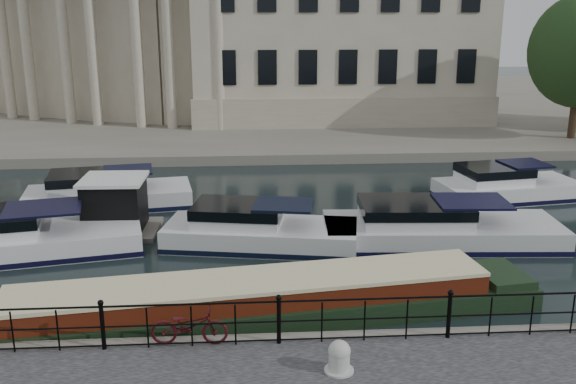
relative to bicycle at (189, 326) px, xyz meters
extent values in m
plane|color=black|center=(2.06, 2.16, -1.02)|extent=(160.00, 160.00, 0.00)
cube|color=#6B665B|center=(2.06, 41.16, -0.74)|extent=(120.00, 42.00, 0.55)
cylinder|color=black|center=(-1.94, -0.09, 0.08)|extent=(0.10, 0.10, 1.10)
sphere|color=black|center=(-1.94, -0.09, 0.68)|extent=(0.14, 0.14, 0.14)
cylinder|color=black|center=(2.06, -0.09, 0.08)|extent=(0.10, 0.10, 1.10)
sphere|color=black|center=(2.06, -0.09, 0.68)|extent=(0.14, 0.14, 0.14)
cylinder|color=black|center=(6.06, -0.09, 0.08)|extent=(0.10, 0.10, 1.10)
sphere|color=black|center=(6.06, -0.09, 0.68)|extent=(0.14, 0.14, 0.14)
cylinder|color=black|center=(2.06, -0.09, 0.58)|extent=(24.00, 0.05, 0.05)
cylinder|color=black|center=(2.06, -0.09, 0.08)|extent=(24.00, 0.04, 0.04)
cylinder|color=black|center=(2.06, -0.09, -0.39)|extent=(24.00, 0.04, 0.04)
cube|color=#ADA38C|center=(8.06, 35.16, 6.53)|extent=(20.00, 14.00, 14.00)
cube|color=#9E937F|center=(8.06, 35.16, 0.53)|extent=(20.30, 14.30, 2.00)
cube|color=#ADA38C|center=(-1.27, 31.18, 5.03)|extent=(5.73, 4.06, 11.00)
cylinder|color=#ADA38C|center=(-0.22, 28.31, 4.43)|extent=(0.70, 0.70, 9.80)
cylinder|color=#ADA38C|center=(-3.43, 29.03, 4.43)|extent=(0.70, 0.70, 9.80)
cube|color=#ADA38C|center=(-6.22, 32.60, 5.03)|extent=(5.90, 4.56, 11.00)
cylinder|color=#ADA38C|center=(-5.53, 29.63, 4.43)|extent=(0.70, 0.70, 9.80)
cylinder|color=#ADA38C|center=(-8.63, 30.72, 4.43)|extent=(0.70, 0.70, 9.80)
cube|color=#ADA38C|center=(-10.98, 34.60, 5.03)|extent=(5.99, 4.99, 11.00)
cylinder|color=#ADA38C|center=(-10.64, 31.57, 4.43)|extent=(0.70, 0.70, 9.80)
cylinder|color=#ADA38C|center=(-13.59, 33.02, 4.43)|extent=(0.70, 0.70, 9.80)
cube|color=#ADA38C|center=(-15.45, 37.16, 5.03)|extent=(5.99, 5.36, 11.00)
cylinder|color=#ADA38C|center=(-15.49, 34.11, 4.43)|extent=(0.70, 0.70, 9.80)
imported|color=#400B11|center=(0.00, 0.00, 0.00)|extent=(1.81, 0.71, 0.93)
cylinder|color=#B3B3AF|center=(3.28, -1.39, -0.23)|extent=(0.46, 0.46, 0.48)
sphere|color=#B3B3AF|center=(3.28, -1.39, 0.01)|extent=(0.48, 0.48, 0.48)
cylinder|color=#B3B3AF|center=(3.28, -1.39, -0.44)|extent=(0.64, 0.64, 0.05)
cube|color=black|center=(1.47, 2.16, -0.92)|extent=(16.03, 4.28, 0.95)
cube|color=#4F190B|center=(1.47, 2.16, -0.27)|extent=(12.84, 3.53, 0.74)
cube|color=beige|center=(1.47, 2.16, 0.13)|extent=(12.85, 3.59, 0.11)
cube|color=#6B665B|center=(-3.51, 9.66, -0.97)|extent=(3.16, 2.66, 0.26)
cube|color=black|center=(-3.51, 9.66, 0.08)|extent=(2.12, 2.12, 1.86)
cube|color=silver|center=(-3.51, 9.66, 1.03)|extent=(2.33, 2.33, 0.12)
cube|color=white|center=(-6.54, 7.64, -0.82)|extent=(8.79, 4.65, 1.20)
cube|color=black|center=(-6.54, 7.64, -0.90)|extent=(8.88, 4.69, 0.18)
cube|color=black|center=(-5.55, 7.84, 0.53)|extent=(2.88, 2.57, 0.08)
cube|color=silver|center=(1.86, 7.84, -0.82)|extent=(7.03, 3.69, 1.20)
cube|color=black|center=(1.86, 7.84, -0.90)|extent=(7.10, 3.73, 0.18)
cube|color=silver|center=(1.07, 7.98, 0.03)|extent=(3.33, 2.59, 0.90)
cube|color=black|center=(2.65, 7.70, 0.53)|extent=(2.29, 2.11, 0.08)
cube|color=silver|center=(8.29, 7.71, -0.82)|extent=(8.47, 3.44, 1.20)
cube|color=black|center=(8.29, 7.71, -0.90)|extent=(8.55, 3.48, 0.18)
cube|color=silver|center=(7.29, 7.77, 0.03)|extent=(3.88, 2.64, 0.90)
cube|color=black|center=(9.28, 7.65, 0.53)|extent=(2.61, 2.21, 0.08)
cube|color=silver|center=(-4.43, 13.04, -0.82)|extent=(7.13, 3.75, 1.20)
cube|color=black|center=(-4.43, 13.04, -0.90)|extent=(7.20, 3.78, 0.18)
cube|color=silver|center=(-5.23, 12.91, 0.03)|extent=(3.37, 2.67, 0.90)
cube|color=black|center=(-3.62, 13.17, 0.53)|extent=(2.31, 2.19, 0.08)
cube|color=white|center=(12.89, 13.06, -0.82)|extent=(6.45, 3.51, 1.20)
cube|color=black|center=(12.89, 13.06, -0.90)|extent=(6.52, 3.55, 0.18)
cube|color=white|center=(12.16, 12.95, 0.03)|extent=(3.05, 2.54, 0.90)
cube|color=black|center=(13.62, 13.17, 0.53)|extent=(2.10, 2.09, 0.08)
cylinder|color=black|center=(21.24, 23.88, 0.93)|extent=(0.44, 0.44, 2.79)
camera|label=1|loc=(1.37, -13.48, 6.96)|focal=40.00mm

